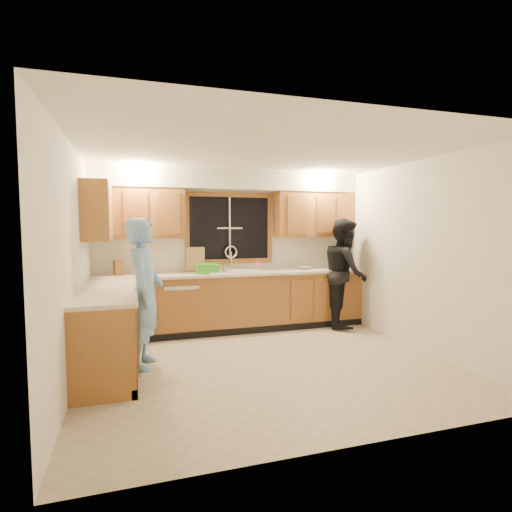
{
  "coord_description": "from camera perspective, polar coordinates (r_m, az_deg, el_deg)",
  "views": [
    {
      "loc": [
        -1.51,
        -4.41,
        1.65
      ],
      "look_at": [
        0.06,
        0.65,
        1.24
      ],
      "focal_mm": 28.0,
      "sensor_mm": 36.0,
      "label": 1
    }
  ],
  "objects": [
    {
      "name": "woman",
      "position": [
        6.64,
        12.57,
        -2.33
      ],
      "size": [
        0.95,
        1.05,
        1.76
      ],
      "primitive_type": "imported",
      "rotation": [
        0.0,
        0.0,
        1.17
      ],
      "color": "black",
      "rests_on": "floor"
    },
    {
      "name": "wall_back",
      "position": [
        6.5,
        -3.79,
        0.9
      ],
      "size": [
        4.2,
        0.0,
        4.2
      ],
      "primitive_type": "plane",
      "rotation": [
        1.57,
        0.0,
        0.0
      ],
      "color": "white",
      "rests_on": "ground"
    },
    {
      "name": "can_right",
      "position": [
        6.03,
        -4.44,
        -1.96
      ],
      "size": [
        0.08,
        0.08,
        0.12
      ],
      "primitive_type": "cylinder",
      "rotation": [
        0.0,
        0.0,
        -0.32
      ],
      "color": "beige",
      "rests_on": "countertop_back"
    },
    {
      "name": "dish_crate",
      "position": [
        6.07,
        -6.99,
        -1.8
      ],
      "size": [
        0.34,
        0.32,
        0.15
      ],
      "primitive_type": "cube",
      "rotation": [
        0.0,
        0.0,
        -0.09
      ],
      "color": "green",
      "rests_on": "countertop_back"
    },
    {
      "name": "upper_cabinets_left",
      "position": [
        6.15,
        -16.54,
        5.89
      ],
      "size": [
        1.35,
        0.33,
        0.75
      ],
      "primitive_type": "cube",
      "color": "#A0662E",
      "rests_on": "wall_back"
    },
    {
      "name": "upper_cabinets_return",
      "position": [
        5.55,
        -21.76,
        5.93
      ],
      "size": [
        0.33,
        0.9,
        0.75
      ],
      "primitive_type": "cube",
      "color": "#A0662E",
      "rests_on": "wall_left"
    },
    {
      "name": "countertop_back",
      "position": [
        6.23,
        -3.1,
        -2.48
      ],
      "size": [
        4.2,
        0.63,
        0.04
      ],
      "primitive_type": "cube",
      "color": "beige",
      "rests_on": "base_cabinets_back"
    },
    {
      "name": "dishwasher",
      "position": [
        6.16,
        -10.84,
        -7.24
      ],
      "size": [
        0.6,
        0.56,
        0.82
      ],
      "primitive_type": "cube",
      "color": "silver",
      "rests_on": "floor"
    },
    {
      "name": "sink",
      "position": [
        6.25,
        -3.15,
        -2.78
      ],
      "size": [
        0.86,
        0.52,
        0.57
      ],
      "color": "white",
      "rests_on": "countertop_back"
    },
    {
      "name": "knife_block",
      "position": [
        6.18,
        -19.08,
        -1.57
      ],
      "size": [
        0.15,
        0.14,
        0.22
      ],
      "primitive_type": "cube",
      "rotation": [
        0.0,
        0.0,
        0.42
      ],
      "color": "#9C5E2B",
      "rests_on": "countertop_back"
    },
    {
      "name": "floor",
      "position": [
        4.95,
        1.6,
        -15.04
      ],
      "size": [
        4.2,
        4.2,
        0.0
      ],
      "primitive_type": "plane",
      "color": "#BCAA90",
      "rests_on": "ground"
    },
    {
      "name": "bowl",
      "position": [
        6.66,
        6.95,
        -1.66
      ],
      "size": [
        0.24,
        0.24,
        0.05
      ],
      "primitive_type": "imported",
      "rotation": [
        0.0,
        0.0,
        0.17
      ],
      "color": "silver",
      "rests_on": "countertop_back"
    },
    {
      "name": "man",
      "position": [
        4.81,
        -15.65,
        -5.09
      ],
      "size": [
        0.51,
        0.69,
        1.73
      ],
      "primitive_type": "imported",
      "rotation": [
        0.0,
        0.0,
        1.41
      ],
      "color": "#7DB2EC",
      "rests_on": "floor"
    },
    {
      "name": "countertop_left",
      "position": [
        4.83,
        -20.37,
        -4.77
      ],
      "size": [
        0.63,
        1.9,
        0.04
      ],
      "primitive_type": "cube",
      "color": "beige",
      "rests_on": "base_cabinets_left"
    },
    {
      "name": "soap_bottle",
      "position": [
        6.43,
        0.23,
        -1.22
      ],
      "size": [
        0.09,
        0.09,
        0.19
      ],
      "primitive_type": "imported",
      "rotation": [
        0.0,
        0.0,
        0.03
      ],
      "color": "#F15C87",
      "rests_on": "countertop_back"
    },
    {
      "name": "stove",
      "position": [
        4.37,
        -20.82,
        -11.79
      ],
      "size": [
        0.58,
        0.75,
        0.9
      ],
      "primitive_type": "cube",
      "color": "silver",
      "rests_on": "floor"
    },
    {
      "name": "wall_right",
      "position": [
        5.72,
        21.98,
        0.11
      ],
      "size": [
        0.0,
        3.8,
        3.8
      ],
      "primitive_type": "plane",
      "rotation": [
        1.57,
        0.0,
        -1.57
      ],
      "color": "white",
      "rests_on": "ground"
    },
    {
      "name": "base_cabinets_left",
      "position": [
        4.92,
        -20.4,
        -10.07
      ],
      "size": [
        0.6,
        1.9,
        0.88
      ],
      "primitive_type": "cube",
      "color": "#A0662E",
      "rests_on": "ground"
    },
    {
      "name": "wall_left",
      "position": [
        4.47,
        -24.77,
        -1.1
      ],
      "size": [
        0.0,
        3.8,
        3.8
      ],
      "primitive_type": "plane",
      "rotation": [
        1.57,
        0.0,
        1.57
      ],
      "color": "white",
      "rests_on": "ground"
    },
    {
      "name": "soffit",
      "position": [
        6.36,
        -3.47,
        10.75
      ],
      "size": [
        4.2,
        0.35,
        0.3
      ],
      "primitive_type": "cube",
      "color": "silver",
      "rests_on": "wall_back"
    },
    {
      "name": "base_cabinets_back",
      "position": [
        6.32,
        -3.12,
        -6.61
      ],
      "size": [
        4.2,
        0.6,
        0.88
      ],
      "primitive_type": "cube",
      "color": "#A0662E",
      "rests_on": "ground"
    },
    {
      "name": "can_left",
      "position": [
        6.04,
        -4.58,
        -1.94
      ],
      "size": [
        0.07,
        0.07,
        0.12
      ],
      "primitive_type": "cylinder",
      "rotation": [
        0.0,
        0.0,
        0.1
      ],
      "color": "beige",
      "rests_on": "countertop_back"
    },
    {
      "name": "upper_cabinets_right",
      "position": [
        6.81,
        8.31,
        5.87
      ],
      "size": [
        1.35,
        0.33,
        0.75
      ],
      "primitive_type": "cube",
      "color": "#A0662E",
      "rests_on": "wall_back"
    },
    {
      "name": "ceiling",
      "position": [
        4.74,
        1.66,
        14.77
      ],
      "size": [
        4.2,
        4.2,
        0.0
      ],
      "primitive_type": "plane",
      "rotation": [
        3.14,
        0.0,
        0.0
      ],
      "color": "white"
    },
    {
      "name": "cutting_board",
      "position": [
        6.33,
        -8.67,
        -0.47
      ],
      "size": [
        0.3,
        0.15,
        0.38
      ],
      "primitive_type": "cube",
      "rotation": [
        -0.21,
        0.0,
        -0.19
      ],
      "color": "tan",
      "rests_on": "countertop_back"
    },
    {
      "name": "window_frame",
      "position": [
        6.48,
        -3.79,
        3.99
      ],
      "size": [
        1.44,
        0.03,
        1.14
      ],
      "color": "black",
      "rests_on": "wall_back"
    }
  ]
}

